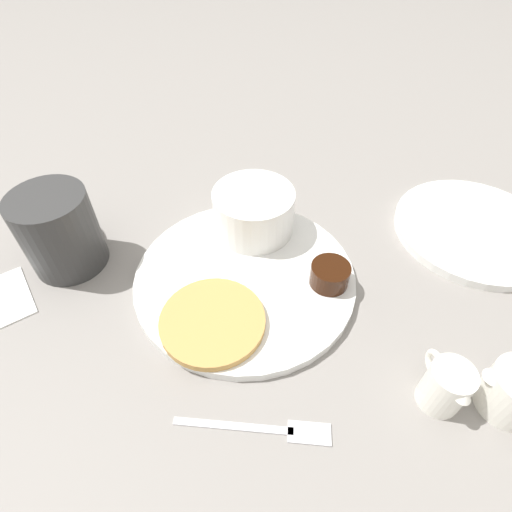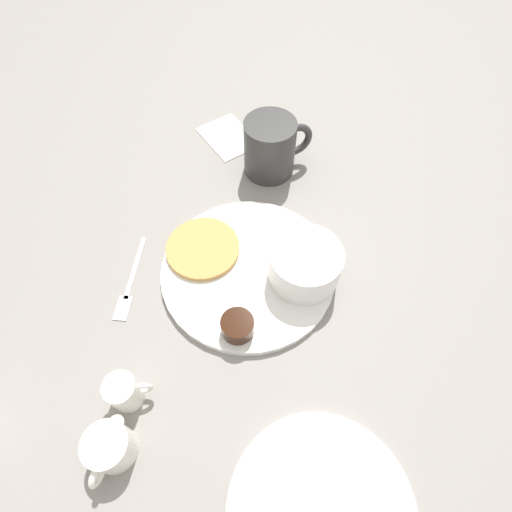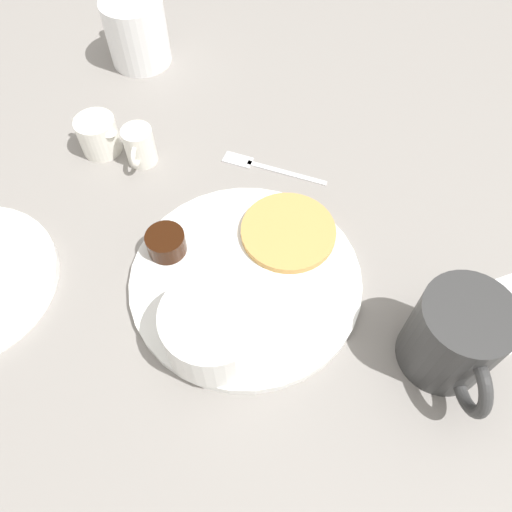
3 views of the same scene
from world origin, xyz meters
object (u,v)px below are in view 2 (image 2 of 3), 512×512
plate (248,270)px  bowl (305,264)px  creamer_pitcher_near (125,392)px  creamer_pitcher_far (110,448)px  fork (129,287)px  coffee_mug (271,147)px

plate → bowl: bearing=52.0°
plate → creamer_pitcher_near: creamer_pitcher_near is taller
creamer_pitcher_far → fork: bearing=155.4°
plate → bowl: 0.09m
creamer_pitcher_near → fork: bearing=159.7°
plate → creamer_pitcher_near: (0.08, -0.23, 0.02)m
coffee_mug → fork: coffee_mug is taller
creamer_pitcher_near → plate: bearing=110.6°
plate → bowl: bowl is taller
coffee_mug → creamer_pitcher_far: (0.31, -0.41, -0.02)m
coffee_mug → fork: 0.34m
bowl → creamer_pitcher_far: 0.34m
creamer_pitcher_near → fork: (-0.15, 0.06, -0.03)m
plate → creamer_pitcher_near: bearing=-69.4°
creamer_pitcher_far → fork: creamer_pitcher_far is taller
creamer_pitcher_near → creamer_pitcher_far: bearing=-35.9°
bowl → creamer_pitcher_far: bearing=-75.5°
creamer_pitcher_far → fork: 0.23m
creamer_pitcher_near → fork: size_ratio=0.47×
coffee_mug → fork: size_ratio=1.00×
creamer_pitcher_near → fork: 0.17m
coffee_mug → creamer_pitcher_near: (0.26, -0.37, -0.02)m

